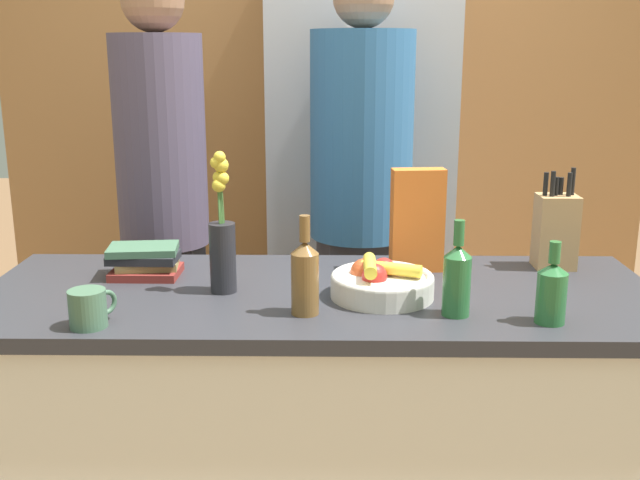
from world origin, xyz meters
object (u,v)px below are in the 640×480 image
coffee_mug (89,308)px  book_stack (145,261)px  person_at_sink (163,199)px  cereal_box (417,220)px  fruit_bowl (381,282)px  bottle_wine (305,276)px  knife_block (556,230)px  person_in_blue (361,196)px  bottle_oil (552,291)px  bottle_vinegar (457,278)px  flower_vase (222,240)px  refrigerator (359,180)px

coffee_mug → book_stack: 0.41m
coffee_mug → person_at_sink: person_at_sink is taller
cereal_box → person_at_sink: (-0.85, 0.44, -0.03)m
fruit_bowl → coffee_mug: bearing=-161.8°
bottle_wine → knife_block: bearing=29.5°
knife_block → person_in_blue: (-0.56, 0.49, 0.01)m
person_at_sink → knife_block: bearing=-10.0°
person_in_blue → person_at_sink: bearing=172.2°
bottle_oil → bottle_vinegar: (-0.22, 0.05, 0.02)m
bottle_oil → person_in_blue: 1.05m
fruit_bowl → book_stack: bearing=165.4°
fruit_bowl → bottle_wine: (-0.20, -0.14, 0.06)m
knife_block → bottle_wine: size_ratio=1.20×
bottle_wine → cereal_box: bearing=50.0°
flower_vase → bottle_vinegar: bearing=-16.3°
flower_vase → bottle_oil: 0.86m
refrigerator → person_in_blue: bearing=-91.3°
coffee_mug → bottle_vinegar: bearing=6.0°
cereal_box → book_stack: size_ratio=1.47×
flower_vase → coffee_mug: bearing=-136.4°
refrigerator → book_stack: (-0.66, -1.18, -0.03)m
fruit_bowl → knife_block: (0.54, 0.28, 0.07)m
cereal_box → refrigerator: bearing=96.8°
fruit_bowl → person_in_blue: bearing=91.8°
fruit_bowl → bottle_oil: (0.40, -0.19, 0.04)m
cereal_box → coffee_mug: 0.96m
flower_vase → bottle_wine: bearing=-37.0°
knife_block → bottle_oil: (-0.14, -0.47, -0.04)m
knife_block → flower_vase: size_ratio=0.79×
person_in_blue → bottle_vinegar: bearing=-92.6°
fruit_bowl → knife_block: 0.61m
fruit_bowl → flower_vase: flower_vase is taller
book_stack → bottle_vinegar: size_ratio=0.86×
refrigerator → fruit_bowl: bearing=-89.5°
knife_block → book_stack: (-1.21, -0.11, -0.07)m
coffee_mug → bottle_vinegar: (0.89, 0.09, 0.05)m
refrigerator → bottle_oil: bearing=-75.2°
knife_block → book_stack: 1.22m
person_at_sink → cereal_box: bearing=-19.9°
fruit_bowl → bottle_oil: size_ratio=1.35×
flower_vase → coffee_mug: 0.40m
fruit_bowl → bottle_vinegar: bearing=-38.2°
bottle_wine → person_at_sink: person_at_sink is taller
person_at_sink → person_in_blue: bearing=14.9°
knife_block → person_at_sink: person_at_sink is taller
flower_vase → bottle_wine: size_ratio=1.53×
book_stack → person_at_sink: 0.52m
flower_vase → person_in_blue: size_ratio=0.21×
flower_vase → coffee_mug: size_ratio=3.45×
fruit_bowl → refrigerator: bearing=90.5°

